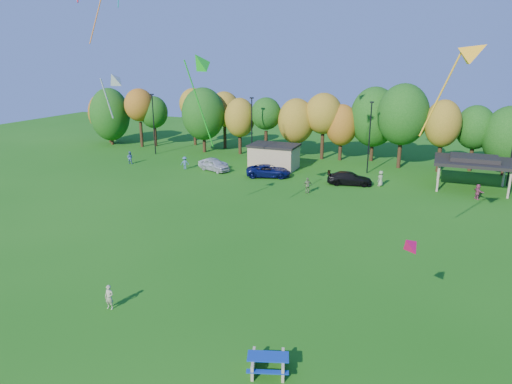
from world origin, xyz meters
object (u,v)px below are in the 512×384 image
at_px(kite_flyer, 109,297).
at_px(car_d, 349,178).
at_px(picnic_table, 268,362).
at_px(car_c, 268,171).
at_px(car_b, 213,164).
at_px(car_a, 214,165).

bearing_deg(kite_flyer, car_d, 71.78).
bearing_deg(picnic_table, car_c, 92.03).
bearing_deg(car_b, kite_flyer, -158.03).
height_order(kite_flyer, car_b, kite_flyer).
distance_m(car_b, car_c, 8.56).
bearing_deg(car_d, picnic_table, 172.92).
relative_size(car_a, car_b, 1.14).
distance_m(picnic_table, car_c, 36.57).
distance_m(picnic_table, car_b, 41.53).
relative_size(kite_flyer, car_c, 0.28).
relative_size(car_b, car_d, 0.76).
bearing_deg(picnic_table, kite_flyer, 152.30).
height_order(car_a, car_b, car_a).
xyz_separation_m(kite_flyer, car_c, (-2.00, 32.53, 0.00)).
bearing_deg(kite_flyer, car_b, 102.62).
xyz_separation_m(picnic_table, car_c, (-12.68, 34.30, 0.27)).
bearing_deg(car_c, car_b, 63.32).
distance_m(car_a, car_d, 17.67).
distance_m(car_a, car_c, 7.66).
xyz_separation_m(kite_flyer, car_d, (8.02, 32.71, -0.01)).
bearing_deg(picnic_table, car_a, 102.17).
distance_m(kite_flyer, car_b, 35.56).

